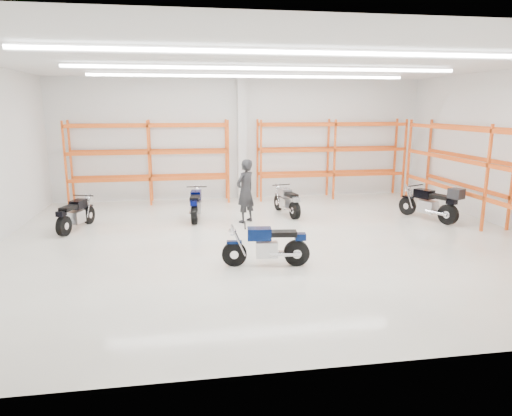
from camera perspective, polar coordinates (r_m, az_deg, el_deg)
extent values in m
plane|color=beige|center=(12.04, 1.87, -4.13)|extent=(14.00, 14.00, 0.00)
cube|color=white|center=(17.50, -1.84, 8.59)|extent=(14.00, 0.02, 4.50)
cube|color=white|center=(5.88, 13.15, 0.44)|extent=(14.00, 0.02, 4.50)
cube|color=white|center=(11.58, 2.03, 17.73)|extent=(14.00, 12.00, 0.02)
cube|color=white|center=(8.66, 6.05, 18.77)|extent=(10.00, 0.22, 0.10)
cube|color=white|center=(12.06, 1.55, 17.04)|extent=(10.00, 0.22, 0.10)
cube|color=white|center=(15.02, -0.64, 16.16)|extent=(10.00, 0.22, 0.10)
cylinder|color=black|center=(10.11, -2.73, -5.78)|extent=(0.56, 0.18, 0.55)
cylinder|color=black|center=(10.19, 5.10, -5.62)|extent=(0.59, 0.23, 0.57)
cylinder|color=silver|center=(10.11, -2.73, -5.78)|extent=(0.20, 0.15, 0.18)
cylinder|color=silver|center=(10.19, 5.10, -5.62)|extent=(0.22, 0.21, 0.20)
cube|color=#06133D|center=(10.03, -2.75, -4.28)|extent=(0.35, 0.18, 0.06)
cube|color=#B7B7BC|center=(10.09, 1.36, -5.14)|extent=(0.52, 0.39, 0.35)
cube|color=#A5A5AA|center=(10.15, 3.34, -5.60)|extent=(0.65, 0.19, 0.07)
cube|color=#06133D|center=(9.98, 0.42, -3.24)|extent=(0.55, 0.37, 0.26)
cube|color=black|center=(10.02, 3.37, -3.20)|extent=(0.64, 0.35, 0.11)
cube|color=#06133D|center=(10.08, 5.56, -3.57)|extent=(0.26, 0.23, 0.15)
cylinder|color=black|center=(9.92, -1.39, -2.13)|extent=(0.11, 0.64, 0.03)
sphere|color=silver|center=(9.96, -2.97, -2.96)|extent=(0.17, 0.17, 0.17)
cylinder|color=silver|center=(10.01, 3.63, -5.86)|extent=(0.70, 0.17, 0.08)
cylinder|color=black|center=(14.60, -20.15, -0.84)|extent=(0.27, 0.54, 0.54)
cylinder|color=black|center=(13.48, -22.89, -2.09)|extent=(0.33, 0.58, 0.55)
cylinder|color=silver|center=(14.60, -20.15, -0.84)|extent=(0.17, 0.21, 0.18)
cylinder|color=silver|center=(13.48, -22.89, -2.09)|extent=(0.23, 0.24, 0.20)
cube|color=black|center=(14.54, -20.23, 0.19)|extent=(0.23, 0.35, 0.05)
cube|color=#B7B7BC|center=(13.99, -21.55, -1.06)|extent=(0.45, 0.54, 0.34)
cube|color=#A5A5AA|center=(13.73, -22.23, -1.74)|extent=(0.30, 0.63, 0.07)
cube|color=black|center=(14.05, -21.34, 0.44)|extent=(0.45, 0.57, 0.25)
cube|color=black|center=(13.63, -22.38, 0.01)|extent=(0.44, 0.64, 0.11)
cube|color=black|center=(13.34, -23.19, -0.64)|extent=(0.26, 0.28, 0.14)
cylinder|color=black|center=(14.27, -20.79, 1.47)|extent=(0.61, 0.23, 0.03)
sphere|color=silver|center=(14.53, -20.23, 1.12)|extent=(0.17, 0.17, 0.17)
cylinder|color=silver|center=(13.77, -22.82, -1.75)|extent=(0.29, 0.66, 0.08)
cylinder|color=black|center=(15.15, -7.29, 0.33)|extent=(0.17, 0.56, 0.55)
cylinder|color=black|center=(13.80, -7.71, -0.84)|extent=(0.23, 0.58, 0.57)
cylinder|color=silver|center=(15.15, -7.29, 0.33)|extent=(0.15, 0.20, 0.18)
cylinder|color=silver|center=(13.80, -7.71, -0.84)|extent=(0.20, 0.22, 0.20)
cube|color=#030740|center=(15.09, -7.32, 1.36)|extent=(0.17, 0.34, 0.06)
cube|color=#B7B7BC|center=(14.43, -7.51, 0.16)|extent=(0.38, 0.51, 0.35)
cube|color=#A5A5AA|center=(14.11, -7.61, -0.51)|extent=(0.18, 0.65, 0.07)
cube|color=#030740|center=(14.52, -7.50, 1.65)|extent=(0.37, 0.55, 0.26)
cube|color=black|center=(14.01, -7.66, 1.25)|extent=(0.34, 0.63, 0.11)
cube|color=#030740|center=(13.65, -7.78, 0.63)|extent=(0.23, 0.26, 0.15)
cylinder|color=black|center=(14.79, -7.43, 2.65)|extent=(0.64, 0.10, 0.03)
sphere|color=silver|center=(15.08, -7.34, 2.28)|extent=(0.17, 0.17, 0.17)
cylinder|color=silver|center=(14.08, -8.21, -0.55)|extent=(0.16, 0.69, 0.08)
cylinder|color=black|center=(15.54, 2.81, 0.70)|extent=(0.21, 0.55, 0.54)
cylinder|color=black|center=(14.33, 4.87, -0.30)|extent=(0.26, 0.58, 0.56)
cylinder|color=silver|center=(15.54, 2.81, 0.70)|extent=(0.16, 0.20, 0.18)
cylinder|color=silver|center=(14.33, 4.87, -0.30)|extent=(0.21, 0.23, 0.20)
cube|color=#9C9DA2|center=(15.48, 2.82, 1.68)|extent=(0.19, 0.34, 0.05)
cube|color=#B7B7BC|center=(14.88, 3.85, 0.59)|extent=(0.40, 0.52, 0.34)
cube|color=#A5A5AA|center=(14.60, 4.37, -0.02)|extent=(0.22, 0.64, 0.07)
cube|color=#9C9DA2|center=(14.96, 3.62, 1.99)|extent=(0.39, 0.55, 0.25)
cube|color=black|center=(14.51, 4.40, 1.64)|extent=(0.37, 0.63, 0.11)
cube|color=#9C9DA2|center=(14.19, 5.02, 1.09)|extent=(0.24, 0.27, 0.14)
cylinder|color=black|center=(15.21, 3.17, 2.92)|extent=(0.62, 0.15, 0.03)
sphere|color=silver|center=(15.47, 2.78, 2.55)|extent=(0.17, 0.17, 0.17)
cylinder|color=silver|center=(14.51, 3.91, -0.09)|extent=(0.20, 0.68, 0.08)
cylinder|color=black|center=(15.63, 18.39, 0.25)|extent=(0.35, 0.59, 0.59)
cylinder|color=black|center=(14.78, 22.89, -0.74)|extent=(0.42, 0.63, 0.61)
cylinder|color=silver|center=(15.63, 18.39, 0.25)|extent=(0.21, 0.24, 0.20)
cylinder|color=silver|center=(14.78, 22.89, -0.74)|extent=(0.27, 0.28, 0.22)
cube|color=black|center=(15.57, 18.46, 1.32)|extent=(0.28, 0.39, 0.06)
cube|color=#B7B7BC|center=(15.16, 20.70, 0.16)|extent=(0.54, 0.62, 0.38)
cube|color=#A5A5AA|center=(14.97, 21.83, -0.46)|extent=(0.39, 0.68, 0.08)
cube|color=black|center=(15.19, 20.26, 1.67)|extent=(0.54, 0.64, 0.28)
cube|color=black|center=(14.87, 21.97, 1.32)|extent=(0.54, 0.72, 0.12)
cube|color=black|center=(14.66, 23.28, 0.74)|extent=(0.30, 0.32, 0.16)
cylinder|color=black|center=(15.35, 19.32, 2.68)|extent=(0.65, 0.32, 0.04)
sphere|color=silver|center=(15.55, 18.41, 2.27)|extent=(0.19, 0.19, 0.19)
cylinder|color=silver|center=(14.82, 21.60, -0.57)|extent=(0.39, 0.71, 0.09)
cube|color=black|center=(14.55, 23.75, 1.66)|extent=(0.46, 0.48, 0.30)
imported|color=black|center=(13.79, -1.34, 2.13)|extent=(0.83, 0.81, 1.93)
cube|color=white|center=(17.32, -1.77, 8.55)|extent=(0.32, 0.32, 4.50)
cube|color=#FF5B1E|center=(17.77, -22.12, 5.31)|extent=(0.07, 0.07, 3.00)
cube|color=#FF5B1E|center=(16.99, -22.70, 4.97)|extent=(0.07, 0.07, 3.00)
cube|color=#FF5B1E|center=(17.35, -13.04, 5.76)|extent=(0.07, 0.07, 3.00)
cube|color=#FF5B1E|center=(16.56, -13.22, 5.44)|extent=(0.07, 0.07, 3.00)
cube|color=#FF5B1E|center=(17.39, -3.75, 6.06)|extent=(0.07, 0.07, 3.00)
cube|color=#FF5B1E|center=(16.59, -3.49, 5.76)|extent=(0.07, 0.07, 3.00)
cube|color=#FF5B1E|center=(17.42, -12.95, 3.92)|extent=(5.60, 0.07, 0.12)
cube|color=#FF5B1E|center=(16.64, -13.12, 3.52)|extent=(5.60, 0.07, 0.12)
cube|color=#FF5B1E|center=(17.31, -13.10, 6.99)|extent=(5.60, 0.07, 0.12)
cube|color=#FF5B1E|center=(16.52, -13.28, 6.73)|extent=(5.60, 0.07, 0.12)
cube|color=#FF5B1E|center=(17.25, -13.26, 10.09)|extent=(5.60, 0.07, 0.12)
cube|color=#FF5B1E|center=(16.46, -13.45, 9.97)|extent=(5.60, 0.07, 0.12)
cube|color=#FF5B1E|center=(17.54, 0.18, 6.15)|extent=(0.07, 0.07, 3.00)
cube|color=#FF5B1E|center=(16.75, 0.62, 5.85)|extent=(0.07, 0.07, 3.00)
cube|color=#FF5B1E|center=(18.20, 8.97, 6.23)|extent=(0.07, 0.07, 3.00)
cube|color=#FF5B1E|center=(17.44, 9.77, 5.93)|extent=(0.07, 0.07, 3.00)
cube|color=#FF5B1E|center=(19.24, 16.97, 6.17)|extent=(0.07, 0.07, 3.00)
cube|color=#FF5B1E|center=(18.53, 18.04, 5.88)|extent=(0.07, 0.07, 3.00)
cube|color=#FF5B1E|center=(18.27, 8.91, 4.47)|extent=(5.60, 0.07, 0.12)
cube|color=#FF5B1E|center=(17.51, 9.71, 4.10)|extent=(5.60, 0.07, 0.12)
cube|color=#FF5B1E|center=(18.16, 9.01, 7.40)|extent=(5.60, 0.07, 0.12)
cube|color=#FF5B1E|center=(17.40, 9.82, 7.16)|extent=(5.60, 0.07, 0.12)
cube|color=#FF5B1E|center=(18.10, 9.11, 10.36)|extent=(5.60, 0.07, 0.12)
cube|color=#FF5B1E|center=(17.35, 9.94, 10.24)|extent=(5.60, 0.07, 0.12)
cube|color=#FF5B1E|center=(14.17, 26.88, 3.26)|extent=(0.07, 0.07, 3.00)
cube|color=#FF5B1E|center=(18.35, 20.76, 5.62)|extent=(0.07, 0.07, 3.00)
cube|color=#FF5B1E|center=(17.97, 18.54, 5.65)|extent=(0.07, 0.07, 3.00)
cube|color=#FF5B1E|center=(14.73, 29.19, 1.11)|extent=(0.07, 9.00, 0.12)
cube|color=#FF5B1E|center=(14.25, 26.66, 1.03)|extent=(0.07, 9.00, 0.12)
cube|color=#FF5B1E|center=(14.12, 27.03, 4.76)|extent=(0.07, 9.00, 0.12)
cube|color=#FF5B1E|center=(14.04, 27.41, 8.55)|extent=(0.07, 9.00, 0.12)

